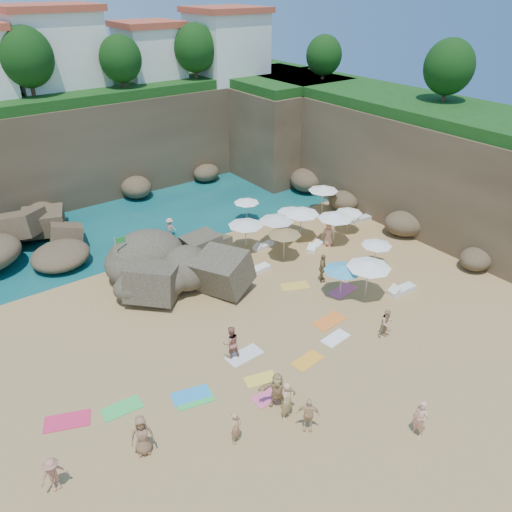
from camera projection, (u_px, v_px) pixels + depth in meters
ground at (259, 318)px, 28.24m from camera, size 120.00×120.00×0.00m
seawater at (78, 172)px, 49.31m from camera, size 120.00×120.00×0.00m
cliff_back at (111, 140)px, 44.87m from camera, size 44.00×8.00×8.00m
cliff_right at (384, 153)px, 41.70m from camera, size 8.00×30.00×8.00m
cliff_corner at (277, 126)px, 49.10m from camera, size 10.00×12.00×8.00m
clifftop_buildings at (107, 52)px, 42.37m from camera, size 28.48×9.48×7.00m
clifftop_trees at (159, 59)px, 38.89m from camera, size 35.60×23.82×4.40m
rock_outcrop at (195, 284)px, 31.32m from camera, size 7.76×5.86×3.08m
flag_pole at (119, 255)px, 30.06m from camera, size 0.67×0.07×3.46m
parasol_0 at (246, 223)px, 34.19m from camera, size 2.45×2.45×2.32m
parasol_1 at (247, 201)px, 38.59m from camera, size 1.97×1.97×1.87m
parasol_2 at (336, 216)px, 35.09m from camera, size 2.50×2.50×2.36m
parasol_3 at (277, 218)px, 34.83m from camera, size 2.46×2.46×2.32m
parasol_4 at (323, 188)px, 39.84m from camera, size 2.41×2.41×2.27m
parasol_5 at (292, 210)px, 36.51m from camera, size 2.21×2.21×2.09m
parasol_6 at (284, 232)px, 33.23m from camera, size 2.28×2.28×2.16m
parasol_7 at (349, 211)px, 36.89m from camera, size 2.00×2.00×1.90m
parasol_8 at (301, 211)px, 35.62m from camera, size 2.57×2.57×2.43m
parasol_9 at (369, 264)px, 28.96m from camera, size 2.63×2.63×2.49m
parasol_10 at (343, 268)px, 29.24m from camera, size 2.25×2.25×2.12m
parasol_11 at (377, 243)px, 32.40m from camera, size 2.00×2.00×1.89m
lounger_0 at (315, 246)px, 35.39m from camera, size 1.91×1.32×0.28m
lounger_1 at (302, 216)px, 39.89m from camera, size 1.69×1.21×0.25m
lounger_2 at (263, 246)px, 35.47m from camera, size 1.75×0.81×0.26m
lounger_3 at (257, 270)px, 32.53m from camera, size 1.97×0.77×0.30m
lounger_4 at (361, 219)px, 39.44m from camera, size 1.97×0.84×0.30m
lounger_5 at (402, 290)px, 30.49m from camera, size 1.93×0.78×0.29m
towel_1 at (270, 396)px, 22.99m from camera, size 1.76×0.91×0.03m
towel_2 at (308, 360)px, 25.09m from camera, size 1.75×1.01×0.03m
towel_3 at (195, 399)px, 22.79m from camera, size 1.88×1.24×0.03m
towel_4 at (261, 379)px, 23.94m from camera, size 1.67×1.12×0.03m
towel_5 at (244, 355)px, 25.43m from camera, size 1.91×1.01×0.03m
towel_7 at (67, 421)px, 21.67m from camera, size 2.17×1.63×0.03m
towel_8 at (191, 395)px, 23.02m from camera, size 1.92×1.29×0.03m
towel_9 at (343, 291)px, 30.65m from camera, size 2.00×1.22×0.03m
towel_10 at (329, 321)px, 27.95m from camera, size 2.01×1.13×0.03m
towel_11 at (122, 408)px, 22.32m from camera, size 1.83×1.00×0.03m
towel_12 at (295, 286)px, 31.11m from camera, size 1.97×1.49×0.03m
towel_13 at (336, 338)px, 26.64m from camera, size 1.67×0.97×0.03m
person_stand_0 at (288, 401)px, 21.42m from camera, size 0.82×0.67×1.94m
person_stand_1 at (231, 342)px, 24.92m from camera, size 1.01×0.86×1.83m
person_stand_2 at (170, 227)px, 36.75m from camera, size 0.87×0.99×1.45m
person_stand_3 at (323, 268)px, 31.20m from camera, size 1.11×1.13×1.91m
person_stand_4 at (328, 234)px, 35.44m from camera, size 0.88×1.00×1.80m
person_stand_5 at (152, 262)px, 31.88m from camera, size 1.73×0.57×1.84m
person_stand_6 at (420, 419)px, 20.60m from camera, size 0.46×0.69×1.84m
person_lie_0 at (57, 485)px, 18.73m from camera, size 1.10×1.61×0.41m
person_lie_1 at (307, 425)px, 21.22m from camera, size 1.86×1.88×0.41m
person_lie_2 at (144, 448)px, 20.16m from camera, size 1.52×2.10×0.51m
person_lie_3 at (277, 401)px, 22.37m from camera, size 2.43×2.43×0.48m
person_lie_4 at (236, 438)px, 20.66m from camera, size 1.16×1.65×0.37m
person_lie_5 at (386, 331)px, 26.68m from camera, size 1.20×1.80×0.62m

